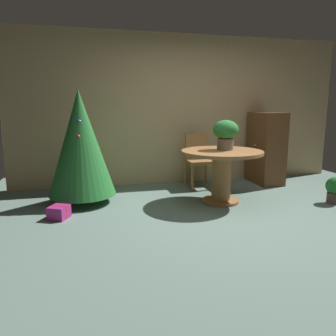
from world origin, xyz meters
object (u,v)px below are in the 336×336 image
object	(u,v)px
round_dining_table	(222,167)
holiday_tree	(81,143)
wooden_chair_far	(198,157)
gift_box_purple	(59,212)
potted_plant	(335,189)
wooden_cabinet	(266,148)
flower_vase	(226,132)

from	to	relation	value
round_dining_table	holiday_tree	world-z (taller)	holiday_tree
wooden_chair_far	gift_box_purple	world-z (taller)	wooden_chair_far
round_dining_table	potted_plant	size ratio (longest dim) A/B	3.03
gift_box_purple	wooden_cabinet	world-z (taller)	wooden_cabinet
round_dining_table	holiday_tree	distance (m)	2.02
wooden_cabinet	wooden_chair_far	bearing A→B (deg)	177.59
wooden_chair_far	gift_box_purple	bearing A→B (deg)	-152.29
flower_vase	gift_box_purple	distance (m)	2.49
round_dining_table	wooden_cabinet	distance (m)	1.58
wooden_chair_far	holiday_tree	bearing A→B (deg)	-164.62
flower_vase	wooden_cabinet	size ratio (longest dim) A/B	0.34
potted_plant	wooden_cabinet	bearing A→B (deg)	101.83
wooden_chair_far	potted_plant	xyz separation A→B (m)	(1.56, -1.46, -0.30)
round_dining_table	wooden_chair_far	size ratio (longest dim) A/B	1.28
flower_vase	wooden_cabinet	distance (m)	1.53
wooden_chair_far	wooden_cabinet	world-z (taller)	wooden_cabinet
potted_plant	round_dining_table	bearing A→B (deg)	163.77
flower_vase	gift_box_purple	size ratio (longest dim) A/B	1.42
round_dining_table	holiday_tree	size ratio (longest dim) A/B	0.72
flower_vase	wooden_chair_far	size ratio (longest dim) A/B	0.47
holiday_tree	flower_vase	bearing A→B (deg)	-11.43
holiday_tree	potted_plant	xyz separation A→B (m)	(3.49, -0.92, -0.65)
flower_vase	wooden_chair_far	xyz separation A→B (m)	(-0.07, 0.94, -0.50)
round_dining_table	wooden_chair_far	world-z (taller)	wooden_chair_far
wooden_chair_far	potted_plant	size ratio (longest dim) A/B	2.37
potted_plant	gift_box_purple	bearing A→B (deg)	175.72
wooden_chair_far	gift_box_purple	xyz separation A→B (m)	(-2.23, -1.17, -0.43)
holiday_tree	potted_plant	size ratio (longest dim) A/B	4.21
round_dining_table	wooden_cabinet	size ratio (longest dim) A/B	0.91
gift_box_purple	wooden_chair_far	bearing A→B (deg)	27.71
flower_vase	wooden_chair_far	distance (m)	1.07
potted_plant	holiday_tree	bearing A→B (deg)	165.22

